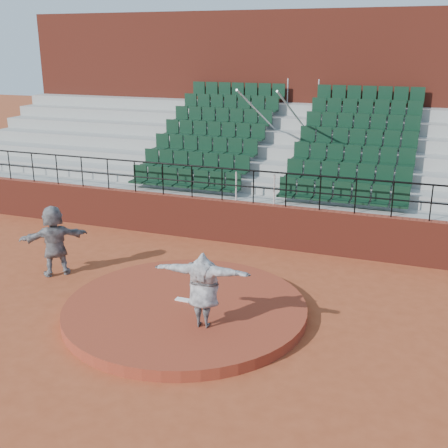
{
  "coord_description": "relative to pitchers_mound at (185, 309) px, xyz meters",
  "views": [
    {
      "loc": [
        4.87,
        -10.5,
        5.87
      ],
      "look_at": [
        0.0,
        2.5,
        1.4
      ],
      "focal_mm": 45.0,
      "sensor_mm": 36.0,
      "label": 1
    }
  ],
  "objects": [
    {
      "name": "boundary_wall",
      "position": [
        0.0,
        5.0,
        0.53
      ],
      "size": [
        24.0,
        0.3,
        1.3
      ],
      "primitive_type": "cube",
      "color": "maroon",
      "rests_on": "ground"
    },
    {
      "name": "ground",
      "position": [
        0.0,
        0.0,
        -0.12
      ],
      "size": [
        90.0,
        90.0,
        0.0
      ],
      "primitive_type": "plane",
      "color": "#984122",
      "rests_on": "ground"
    },
    {
      "name": "fielder",
      "position": [
        -4.17,
        0.92,
        0.83
      ],
      "size": [
        1.68,
        1.6,
        1.9
      ],
      "primitive_type": "imported",
      "rotation": [
        0.0,
        0.0,
        3.88
      ],
      "color": "black",
      "rests_on": "ground"
    },
    {
      "name": "seating_deck",
      "position": [
        0.0,
        8.64,
        1.33
      ],
      "size": [
        24.0,
        5.97,
        4.63
      ],
      "color": "gray",
      "rests_on": "ground"
    },
    {
      "name": "press_box_facade",
      "position": [
        0.0,
        12.6,
        3.43
      ],
      "size": [
        24.0,
        3.0,
        7.1
      ],
      "primitive_type": "cube",
      "color": "maroon",
      "rests_on": "ground"
    },
    {
      "name": "wall_railing",
      "position": [
        0.0,
        5.0,
        1.9
      ],
      "size": [
        24.04,
        0.05,
        1.03
      ],
      "color": "black",
      "rests_on": "boundary_wall"
    },
    {
      "name": "pitching_rubber",
      "position": [
        0.0,
        0.15,
        0.14
      ],
      "size": [
        0.6,
        0.15,
        0.03
      ],
      "primitive_type": "cube",
      "color": "white",
      "rests_on": "pitchers_mound"
    },
    {
      "name": "pitchers_mound",
      "position": [
        0.0,
        0.0,
        0.0
      ],
      "size": [
        5.5,
        5.5,
        0.25
      ],
      "primitive_type": "cylinder",
      "color": "maroon",
      "rests_on": "ground"
    },
    {
      "name": "pitcher",
      "position": [
        0.78,
        -0.79,
        0.94
      ],
      "size": [
        2.06,
        0.77,
        1.63
      ],
      "primitive_type": "imported",
      "rotation": [
        0.0,
        0.0,
        3.25
      ],
      "color": "black",
      "rests_on": "pitchers_mound"
    }
  ]
}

